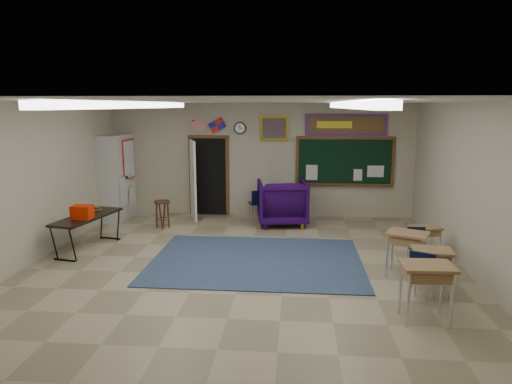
# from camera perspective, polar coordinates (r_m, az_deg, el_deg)

# --- Properties ---
(floor) EXTENTS (9.00, 9.00, 0.00)m
(floor) POSITION_cam_1_polar(r_m,az_deg,el_deg) (8.13, -1.85, -10.40)
(floor) COLOR tan
(floor) RESTS_ON ground
(back_wall) EXTENTS (8.00, 0.04, 3.00)m
(back_wall) POSITION_cam_1_polar(r_m,az_deg,el_deg) (12.15, 0.61, 3.98)
(back_wall) COLOR #ABA38B
(back_wall) RESTS_ON floor
(front_wall) EXTENTS (8.00, 0.04, 3.00)m
(front_wall) POSITION_cam_1_polar(r_m,az_deg,el_deg) (3.48, -11.05, -13.88)
(front_wall) COLOR #ABA38B
(front_wall) RESTS_ON floor
(left_wall) EXTENTS (0.04, 9.00, 3.00)m
(left_wall) POSITION_cam_1_polar(r_m,az_deg,el_deg) (9.10, -27.78, 0.44)
(left_wall) COLOR #ABA38B
(left_wall) RESTS_ON floor
(right_wall) EXTENTS (0.04, 9.00, 3.00)m
(right_wall) POSITION_cam_1_polar(r_m,az_deg,el_deg) (8.26, 26.80, -0.41)
(right_wall) COLOR #ABA38B
(right_wall) RESTS_ON floor
(ceiling) EXTENTS (8.00, 9.00, 0.04)m
(ceiling) POSITION_cam_1_polar(r_m,az_deg,el_deg) (7.59, -1.99, 11.24)
(ceiling) COLOR white
(ceiling) RESTS_ON back_wall
(area_rug) EXTENTS (4.00, 3.00, 0.02)m
(area_rug) POSITION_cam_1_polar(r_m,az_deg,el_deg) (8.86, 0.06, -8.53)
(area_rug) COLOR #324060
(area_rug) RESTS_ON floor
(fluorescent_strips) EXTENTS (3.86, 6.00, 0.10)m
(fluorescent_strips) POSITION_cam_1_polar(r_m,az_deg,el_deg) (7.58, -1.99, 10.78)
(fluorescent_strips) COLOR white
(fluorescent_strips) RESTS_ON ceiling
(doorway) EXTENTS (1.10, 0.89, 2.16)m
(doorway) POSITION_cam_1_polar(r_m,az_deg,el_deg) (12.27, -6.46, 1.89)
(doorway) COLOR black
(doorway) RESTS_ON back_wall
(chalkboard) EXTENTS (2.55, 0.14, 1.30)m
(chalkboard) POSITION_cam_1_polar(r_m,az_deg,el_deg) (12.15, 11.02, 3.61)
(chalkboard) COLOR brown
(chalkboard) RESTS_ON back_wall
(bulletin_board) EXTENTS (2.10, 0.05, 0.55)m
(bulletin_board) POSITION_cam_1_polar(r_m,az_deg,el_deg) (12.07, 11.19, 8.26)
(bulletin_board) COLOR #A1170D
(bulletin_board) RESTS_ON back_wall
(framed_art_print) EXTENTS (0.75, 0.05, 0.65)m
(framed_art_print) POSITION_cam_1_polar(r_m,az_deg,el_deg) (12.02, 2.29, 7.97)
(framed_art_print) COLOR olive
(framed_art_print) RESTS_ON back_wall
(wall_clock) EXTENTS (0.32, 0.05, 0.32)m
(wall_clock) POSITION_cam_1_polar(r_m,az_deg,el_deg) (12.10, -2.02, 7.98)
(wall_clock) COLOR black
(wall_clock) RESTS_ON back_wall
(wall_flags) EXTENTS (1.16, 0.06, 0.70)m
(wall_flags) POSITION_cam_1_polar(r_m,az_deg,el_deg) (12.20, -6.05, 8.57)
(wall_flags) COLOR red
(wall_flags) RESTS_ON back_wall
(storage_cabinet) EXTENTS (0.59, 1.25, 2.20)m
(storage_cabinet) POSITION_cam_1_polar(r_m,az_deg,el_deg) (12.42, -16.98, 1.78)
(storage_cabinet) COLOR #B5B5B0
(storage_cabinet) RESTS_ON floor
(wingback_armchair) EXTENTS (1.34, 1.37, 1.11)m
(wingback_armchair) POSITION_cam_1_polar(r_m,az_deg,el_deg) (11.40, 3.28, -1.31)
(wingback_armchair) COLOR #1E0537
(wingback_armchair) RESTS_ON floor
(student_chair_reading) EXTENTS (0.50, 0.50, 0.77)m
(student_chair_reading) POSITION_cam_1_polar(r_m,az_deg,el_deg) (12.00, 0.06, -1.50)
(student_chair_reading) COLOR black
(student_chair_reading) RESTS_ON floor
(student_chair_desk_a) EXTENTS (0.55, 0.55, 0.82)m
(student_chair_desk_a) POSITION_cam_1_polar(r_m,az_deg,el_deg) (7.45, 20.22, -9.75)
(student_chair_desk_a) COLOR black
(student_chair_desk_a) RESTS_ON floor
(student_chair_desk_b) EXTENTS (0.39, 0.39, 0.73)m
(student_chair_desk_b) POSITION_cam_1_polar(r_m,az_deg,el_deg) (8.91, 19.58, -6.66)
(student_chair_desk_b) COLOR black
(student_chair_desk_b) RESTS_ON floor
(student_desk_front_left) EXTENTS (0.81, 0.72, 0.80)m
(student_desk_front_left) POSITION_cam_1_polar(r_m,az_deg,el_deg) (8.35, 18.30, -7.14)
(student_desk_front_left) COLOR #A07E4A
(student_desk_front_left) RESTS_ON floor
(student_desk_front_right) EXTENTS (0.61, 0.50, 0.65)m
(student_desk_front_right) POSITION_cam_1_polar(r_m,az_deg,el_deg) (9.46, 20.37, -5.73)
(student_desk_front_right) COLOR #A07E4A
(student_desk_front_right) RESTS_ON floor
(student_desk_back_left) EXTENTS (0.70, 0.53, 0.82)m
(student_desk_back_left) POSITION_cam_1_polar(r_m,az_deg,el_deg) (6.78, 20.45, -11.37)
(student_desk_back_left) COLOR #A07E4A
(student_desk_back_left) RESTS_ON floor
(student_desk_back_right) EXTENTS (0.65, 0.51, 0.73)m
(student_desk_back_right) POSITION_cam_1_polar(r_m,az_deg,el_deg) (7.78, 21.05, -8.95)
(student_desk_back_right) COLOR #A07E4A
(student_desk_back_right) RESTS_ON floor
(folding_table) EXTENTS (0.90, 1.80, 0.98)m
(folding_table) POSITION_cam_1_polar(r_m,az_deg,el_deg) (10.04, -20.26, -4.61)
(folding_table) COLOR black
(folding_table) RESTS_ON floor
(wooden_stool) EXTENTS (0.38, 0.38, 0.67)m
(wooden_stool) POSITION_cam_1_polar(r_m,az_deg,el_deg) (11.31, -11.61, -2.69)
(wooden_stool) COLOR #462615
(wooden_stool) RESTS_ON floor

